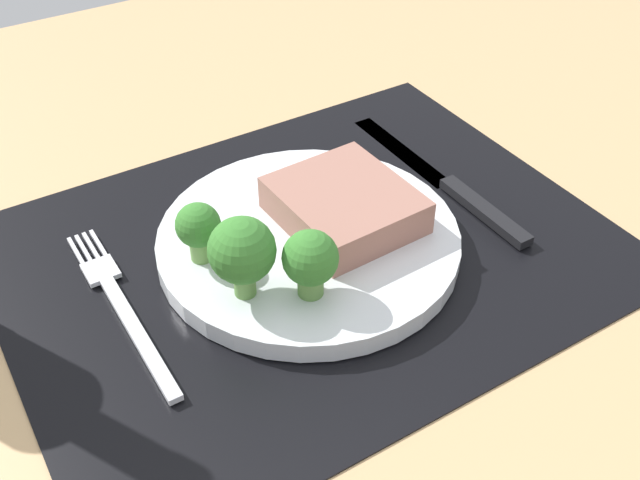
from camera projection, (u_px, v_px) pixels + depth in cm
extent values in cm
cube|color=tan|center=(309.00, 266.00, 60.13)|extent=(140.00, 110.00, 3.00)
cube|color=black|center=(309.00, 250.00, 59.07)|extent=(46.27, 35.92, 0.30)
cylinder|color=silver|center=(309.00, 241.00, 58.46)|extent=(23.44, 23.44, 1.60)
cube|color=#9E6B5B|center=(346.00, 206.00, 58.26)|extent=(9.80, 10.83, 2.79)
cylinder|color=#6B994C|center=(201.00, 249.00, 55.19)|extent=(1.65, 1.65, 1.69)
sphere|color=#387A2D|center=(198.00, 225.00, 53.74)|extent=(3.31, 3.31, 3.31)
cylinder|color=#5B8942|center=(311.00, 284.00, 52.36)|extent=(1.85, 1.85, 1.58)
sphere|color=#387A2D|center=(310.00, 258.00, 50.78)|extent=(3.94, 3.94, 3.94)
cylinder|color=#5B8942|center=(245.00, 283.00, 52.22)|extent=(1.55, 1.55, 1.96)
sphere|color=#387A2D|center=(242.00, 250.00, 50.32)|extent=(4.69, 4.69, 4.69)
cube|color=silver|center=(139.00, 336.00, 51.54)|extent=(1.00, 13.00, 0.50)
cube|color=silver|center=(101.00, 271.00, 56.64)|extent=(2.40, 2.60, 0.40)
cube|color=silver|center=(76.00, 252.00, 58.30)|extent=(0.30, 3.60, 0.35)
cube|color=silver|center=(84.00, 249.00, 58.54)|extent=(0.30, 3.60, 0.35)
cube|color=silver|center=(91.00, 247.00, 58.78)|extent=(0.30, 3.60, 0.35)
cube|color=silver|center=(99.00, 244.00, 59.02)|extent=(0.30, 3.60, 0.35)
cube|color=black|center=(484.00, 211.00, 62.05)|extent=(1.40, 10.00, 0.80)
cube|color=silver|center=(401.00, 148.00, 69.72)|extent=(1.80, 13.00, 0.30)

